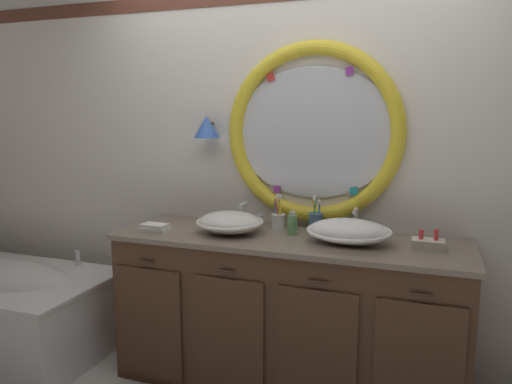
# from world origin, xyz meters

# --- Properties ---
(back_wall_assembly) EXTENTS (6.40, 0.26, 2.60)m
(back_wall_assembly) POSITION_xyz_m (0.01, 0.58, 1.32)
(back_wall_assembly) COLOR silver
(back_wall_assembly) RESTS_ON ground_plane
(vanity_counter) EXTENTS (2.03, 0.66, 0.91)m
(vanity_counter) POSITION_xyz_m (0.09, 0.24, 0.45)
(vanity_counter) COLOR brown
(vanity_counter) RESTS_ON ground_plane
(sink_basin_left) EXTENTS (0.40, 0.40, 0.13)m
(sink_basin_left) POSITION_xyz_m (-0.26, 0.21, 0.97)
(sink_basin_left) COLOR white
(sink_basin_left) RESTS_ON vanity_counter
(sink_basin_right) EXTENTS (0.46, 0.46, 0.14)m
(sink_basin_right) POSITION_xyz_m (0.44, 0.21, 0.98)
(sink_basin_right) COLOR white
(sink_basin_right) RESTS_ON vanity_counter
(faucet_set_left) EXTENTS (0.24, 0.14, 0.15)m
(faucet_set_left) POSITION_xyz_m (-0.26, 0.47, 0.96)
(faucet_set_left) COLOR silver
(faucet_set_left) RESTS_ON vanity_counter
(faucet_set_right) EXTENTS (0.23, 0.13, 0.15)m
(faucet_set_right) POSITION_xyz_m (0.44, 0.47, 0.97)
(faucet_set_right) COLOR silver
(faucet_set_right) RESTS_ON vanity_counter
(toothbrush_holder_left) EXTENTS (0.09, 0.09, 0.22)m
(toothbrush_holder_left) POSITION_xyz_m (-0.02, 0.42, 0.96)
(toothbrush_holder_left) COLOR white
(toothbrush_holder_left) RESTS_ON vanity_counter
(toothbrush_holder_right) EXTENTS (0.09, 0.09, 0.21)m
(toothbrush_holder_right) POSITION_xyz_m (0.21, 0.44, 0.97)
(toothbrush_holder_right) COLOR slate
(toothbrush_holder_right) RESTS_ON vanity_counter
(soap_dispenser) EXTENTS (0.06, 0.07, 0.15)m
(soap_dispenser) POSITION_xyz_m (0.10, 0.30, 0.97)
(soap_dispenser) COLOR #6BAD66
(soap_dispenser) RESTS_ON vanity_counter
(folded_hand_towel) EXTENTS (0.17, 0.11, 0.05)m
(folded_hand_towel) POSITION_xyz_m (-0.70, 0.09, 0.93)
(folded_hand_towel) COLOR white
(folded_hand_towel) RESTS_ON vanity_counter
(toiletry_basket) EXTENTS (0.16, 0.10, 0.11)m
(toiletry_basket) POSITION_xyz_m (0.85, 0.24, 0.94)
(toiletry_basket) COLOR beige
(toiletry_basket) RESTS_ON vanity_counter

